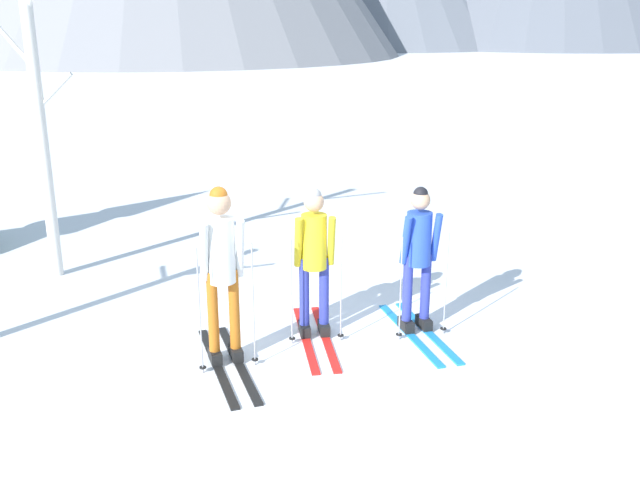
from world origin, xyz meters
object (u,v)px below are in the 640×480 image
skier_in_yellow (314,255)px  birch_tree_tall (39,117)px  skier_in_white (222,267)px  skier_in_blue (418,255)px

skier_in_yellow → birch_tree_tall: (-3.51, 2.04, 1.22)m
skier_in_white → skier_in_blue: size_ratio=1.09×
skier_in_yellow → skier_in_blue: skier_in_yellow is taller
skier_in_white → skier_in_yellow: bearing=33.8°
skier_in_white → skier_in_yellow: size_ratio=1.09×
birch_tree_tall → skier_in_yellow: bearing=-30.2°
skier_in_blue → birch_tree_tall: birch_tree_tall is taller
skier_in_yellow → skier_in_white: bearing=-146.2°
skier_in_blue → skier_in_yellow: bearing=-176.4°
skier_in_yellow → skier_in_blue: 1.16m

